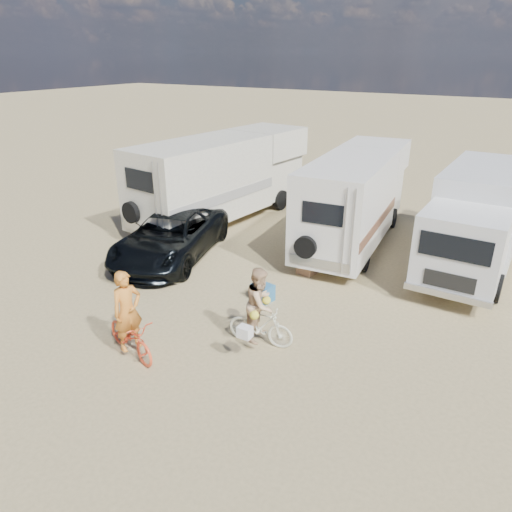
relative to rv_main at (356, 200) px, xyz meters
The scene contains 11 objects.
ground 7.29m from the rv_main, 91.89° to the right, with size 140.00×140.00×0.00m, color tan.
rv_main is the anchor object (origin of this frame).
rv_left 5.18m from the rv_main, behind, with size 2.37×7.81×3.15m, color silver, non-canonical shape.
box_truck 3.74m from the rv_main, ahead, with size 2.20×6.51×2.88m, color silver, non-canonical shape.
dark_suv 6.15m from the rv_main, 137.00° to the right, with size 2.34×5.07×1.41m, color black.
bike_man 8.94m from the rv_main, 101.26° to the right, with size 0.59×1.70×0.89m, color #E74924.
bike_woman 7.02m from the rv_main, 86.46° to the right, with size 0.43×1.52×0.91m, color beige.
rider_man 8.90m from the rv_main, 101.26° to the right, with size 0.65×0.43×1.78m, color orange.
rider_woman 6.98m from the rv_main, 86.46° to the right, with size 0.81×0.63×1.67m, color tan.
cooler 5.33m from the rv_main, 96.20° to the right, with size 0.55×0.40×0.44m, color #296697.
crate 3.31m from the rv_main, 94.77° to the right, with size 0.50×0.50×0.40m, color #886045.
Camera 1 is at (5.22, -7.57, 6.02)m, focal length 33.36 mm.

